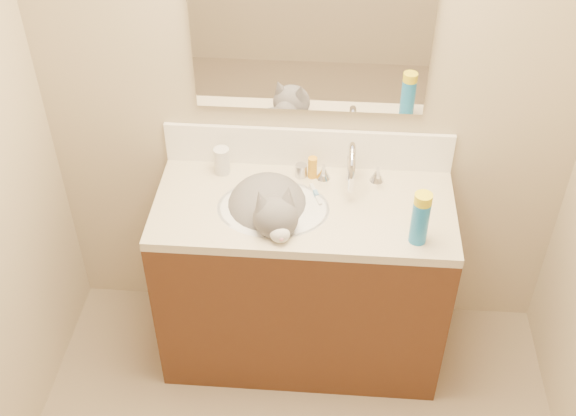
% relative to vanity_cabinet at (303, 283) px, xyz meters
% --- Properties ---
extents(room_shell, '(2.24, 2.54, 2.52)m').
position_rel_vanity_cabinet_xyz_m(room_shell, '(0.00, -0.97, 1.08)').
color(room_shell, tan).
rests_on(room_shell, ground).
extents(vanity_cabinet, '(1.20, 0.55, 0.82)m').
position_rel_vanity_cabinet_xyz_m(vanity_cabinet, '(0.00, 0.00, 0.00)').
color(vanity_cabinet, '#452513').
rests_on(vanity_cabinet, ground).
extents(counter_slab, '(1.20, 0.55, 0.04)m').
position_rel_vanity_cabinet_xyz_m(counter_slab, '(0.00, 0.00, 0.43)').
color(counter_slab, beige).
rests_on(counter_slab, vanity_cabinet).
extents(basin, '(0.45, 0.36, 0.14)m').
position_rel_vanity_cabinet_xyz_m(basin, '(-0.12, -0.03, 0.38)').
color(basin, silver).
rests_on(basin, vanity_cabinet).
extents(faucet, '(0.28, 0.20, 0.21)m').
position_rel_vanity_cabinet_xyz_m(faucet, '(0.18, 0.14, 0.54)').
color(faucet, silver).
rests_on(faucet, counter_slab).
extents(cat, '(0.45, 0.49, 0.34)m').
position_rel_vanity_cabinet_xyz_m(cat, '(-0.14, -0.03, 0.43)').
color(cat, '#595659').
rests_on(cat, basin).
extents(backsplash, '(1.20, 0.02, 0.18)m').
position_rel_vanity_cabinet_xyz_m(backsplash, '(0.00, 0.26, 0.54)').
color(backsplash, white).
rests_on(backsplash, counter_slab).
extents(mirror, '(0.90, 0.02, 0.80)m').
position_rel_vanity_cabinet_xyz_m(mirror, '(0.00, 0.26, 1.13)').
color(mirror, white).
rests_on(mirror, room_shell).
extents(pill_bottle, '(0.07, 0.07, 0.12)m').
position_rel_vanity_cabinet_xyz_m(pill_bottle, '(-0.35, 0.19, 0.51)').
color(pill_bottle, silver).
rests_on(pill_bottle, counter_slab).
extents(pill_label, '(0.06, 0.06, 0.04)m').
position_rel_vanity_cabinet_xyz_m(pill_label, '(-0.35, 0.19, 0.49)').
color(pill_label, orange).
rests_on(pill_label, pill_bottle).
extents(silver_jar, '(0.06, 0.06, 0.06)m').
position_rel_vanity_cabinet_xyz_m(silver_jar, '(-0.02, 0.19, 0.48)').
color(silver_jar, '#B7B7BC').
rests_on(silver_jar, counter_slab).
extents(amber_bottle, '(0.05, 0.05, 0.10)m').
position_rel_vanity_cabinet_xyz_m(amber_bottle, '(0.02, 0.18, 0.50)').
color(amber_bottle, orange).
rests_on(amber_bottle, counter_slab).
extents(toothbrush, '(0.06, 0.13, 0.01)m').
position_rel_vanity_cabinet_xyz_m(toothbrush, '(0.04, 0.06, 0.45)').
color(toothbrush, silver).
rests_on(toothbrush, counter_slab).
extents(toothbrush_head, '(0.03, 0.03, 0.02)m').
position_rel_vanity_cabinet_xyz_m(toothbrush_head, '(0.04, 0.06, 0.46)').
color(toothbrush_head, '#5C91C4').
rests_on(toothbrush_head, counter_slab).
extents(spray_can, '(0.09, 0.09, 0.18)m').
position_rel_vanity_cabinet_xyz_m(spray_can, '(0.43, -0.18, 0.54)').
color(spray_can, '#1A72BC').
rests_on(spray_can, counter_slab).
extents(spray_cap, '(0.09, 0.09, 0.04)m').
position_rel_vanity_cabinet_xyz_m(spray_cap, '(0.43, -0.18, 0.65)').
color(spray_cap, yellow).
rests_on(spray_cap, spray_can).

